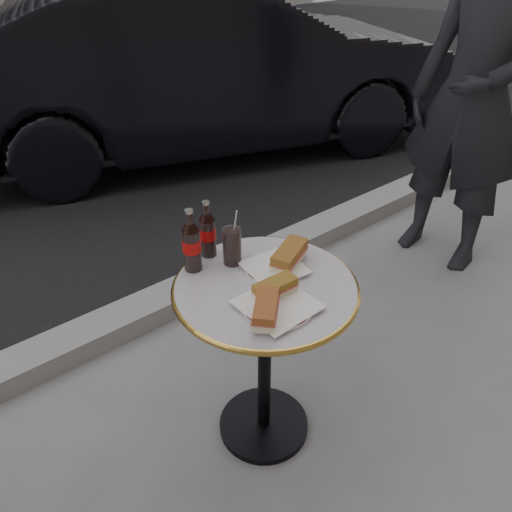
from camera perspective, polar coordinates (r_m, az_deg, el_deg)
ground at (r=2.17m, az=0.88°, el=-18.88°), size 80.00×80.00×0.00m
curb at (r=2.67m, az=-11.60°, el=-5.78°), size 40.00×0.20×0.12m
bistro_table at (r=1.89m, az=0.98°, el=-12.16°), size 0.62×0.62×0.73m
plate_left at (r=1.55m, az=2.47°, el=-5.76°), size 0.26×0.26×0.01m
plate_right at (r=1.71m, az=2.11°, el=-1.50°), size 0.25×0.25×0.01m
sandwich_left_a at (r=1.48m, az=1.13°, el=-6.18°), size 0.16×0.16×0.05m
sandwich_left_b at (r=1.57m, az=2.18°, el=-3.76°), size 0.14×0.07×0.05m
sandwich_right at (r=1.71m, az=3.84°, el=0.01°), size 0.19×0.14×0.06m
cola_bottle_left at (r=1.67m, az=-7.42°, el=1.81°), size 0.07×0.07×0.23m
cola_bottle_right at (r=1.74m, az=-5.59°, el=3.13°), size 0.07×0.07×0.21m
cola_glass at (r=1.71m, az=-2.75°, el=1.12°), size 0.07×0.07×0.14m
parked_car at (r=4.50m, az=-5.73°, el=20.68°), size 2.83×4.54×1.41m
pedestrian at (r=2.96m, az=23.67°, el=16.03°), size 0.54×0.75×1.90m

